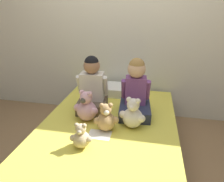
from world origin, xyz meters
TOP-DOWN VIEW (x-y plane):
  - ground_plane at (0.00, 0.00)m, footprint 14.00×14.00m
  - wall_behind_bed at (0.00, 1.03)m, footprint 8.00×0.06m
  - bed at (0.00, 0.00)m, footprint 1.36×1.92m
  - child_on_left at (-0.24, 0.27)m, footprint 0.35×0.34m
  - child_on_right at (0.24, 0.27)m, footprint 0.36×0.42m
  - teddy_bear_held_by_left_child at (-0.23, 0.04)m, footprint 0.27×0.20m
  - teddy_bear_held_by_right_child at (0.24, -0.01)m, footprint 0.26×0.20m
  - teddy_bear_between_children at (0.00, -0.11)m, footprint 0.23×0.18m
  - teddy_bear_at_foot_of_bed at (-0.14, -0.39)m, footprint 0.19×0.14m
  - pillow_at_headboard at (0.00, 0.76)m, footprint 0.56×0.33m
  - sign_card at (-0.04, -0.20)m, footprint 0.21×0.15m

SIDE VIEW (x-z plane):
  - ground_plane at x=0.00m, z-range 0.00..0.00m
  - bed at x=0.00m, z-range 0.00..0.39m
  - sign_card at x=-0.04m, z-range 0.39..0.40m
  - pillow_at_headboard at x=0.00m, z-range 0.39..0.50m
  - teddy_bear_at_foot_of_bed at x=-0.14m, z-range 0.38..0.60m
  - teddy_bear_between_children at x=0.00m, z-range 0.37..0.65m
  - teddy_bear_held_by_right_child at x=0.24m, z-range 0.37..0.68m
  - teddy_bear_held_by_left_child at x=-0.23m, z-range 0.37..0.69m
  - child_on_right at x=0.24m, z-range 0.34..0.95m
  - child_on_left at x=-0.24m, z-range 0.35..0.97m
  - wall_behind_bed at x=0.00m, z-range 0.00..2.50m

